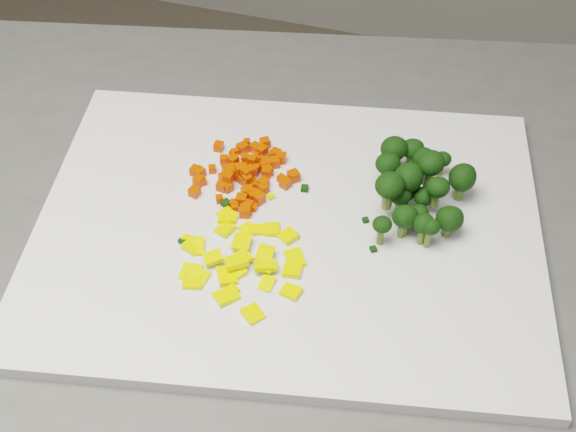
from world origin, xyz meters
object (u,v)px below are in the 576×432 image
(pepper_pile, at_px, (241,256))
(broccoli_pile, at_px, (409,182))
(carrot_pile, at_px, (241,167))
(cutting_board, at_px, (288,228))

(pepper_pile, relative_size, broccoli_pile, 0.97)
(carrot_pile, distance_m, broccoli_pile, 0.16)
(pepper_pile, bearing_deg, cutting_board, 66.02)
(cutting_board, xyz_separation_m, pepper_pile, (-0.03, -0.06, 0.01))
(broccoli_pile, bearing_deg, carrot_pile, -176.34)
(pepper_pile, xyz_separation_m, broccoli_pile, (0.13, 0.12, 0.02))
(cutting_board, height_order, pepper_pile, pepper_pile)
(cutting_board, distance_m, broccoli_pile, 0.12)
(cutting_board, distance_m, carrot_pile, 0.08)
(cutting_board, bearing_deg, carrot_pile, 143.29)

